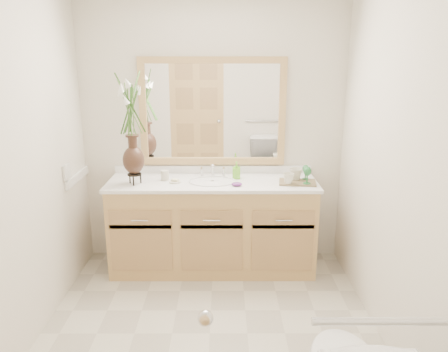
{
  "coord_description": "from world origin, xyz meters",
  "views": [
    {
      "loc": [
        0.1,
        -2.68,
        1.9
      ],
      "look_at": [
        0.1,
        0.65,
        0.98
      ],
      "focal_mm": 35.0,
      "sensor_mm": 36.0,
      "label": 1
    }
  ],
  "objects_px": {
    "tray": "(297,182)",
    "flower_vase": "(131,114)",
    "soap_bottle": "(236,171)",
    "tumbler": "(165,175)"
  },
  "relations": [
    {
      "from": "flower_vase",
      "to": "soap_bottle",
      "type": "bearing_deg",
      "value": 11.22
    },
    {
      "from": "flower_vase",
      "to": "tumbler",
      "type": "distance_m",
      "value": 0.62
    },
    {
      "from": "flower_vase",
      "to": "tray",
      "type": "height_order",
      "value": "flower_vase"
    },
    {
      "from": "soap_bottle",
      "to": "tray",
      "type": "height_order",
      "value": "soap_bottle"
    },
    {
      "from": "soap_bottle",
      "to": "flower_vase",
      "type": "bearing_deg",
      "value": -165.56
    },
    {
      "from": "flower_vase",
      "to": "soap_bottle",
      "type": "relative_size",
      "value": 6.47
    },
    {
      "from": "flower_vase",
      "to": "tray",
      "type": "bearing_deg",
      "value": 0.86
    },
    {
      "from": "soap_bottle",
      "to": "tray",
      "type": "bearing_deg",
      "value": -13.08
    },
    {
      "from": "tumbler",
      "to": "tray",
      "type": "xyz_separation_m",
      "value": [
        1.16,
        -0.1,
        -0.04
      ]
    },
    {
      "from": "tray",
      "to": "flower_vase",
      "type": "bearing_deg",
      "value": -171.95
    }
  ]
}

